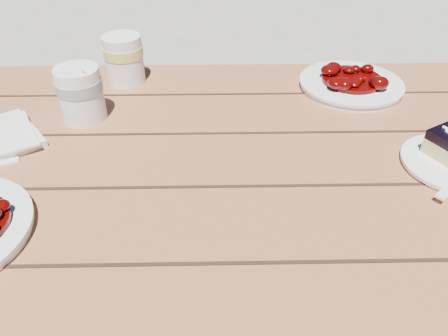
{
  "coord_description": "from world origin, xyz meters",
  "views": [
    {
      "loc": [
        -0.05,
        -0.62,
        1.2
      ],
      "look_at": [
        -0.03,
        -0.11,
        0.81
      ],
      "focal_mm": 35.0,
      "sensor_mm": 36.0,
      "label": 1
    }
  ],
  "objects_px": {
    "picnic_table": "(240,224)",
    "coffee_cup": "(81,94)",
    "second_cup": "(124,59)",
    "second_plate": "(351,85)"
  },
  "relations": [
    {
      "from": "picnic_table",
      "to": "coffee_cup",
      "type": "bearing_deg",
      "value": 154.92
    },
    {
      "from": "picnic_table",
      "to": "second_cup",
      "type": "xyz_separation_m",
      "value": [
        -0.25,
        0.31,
        0.21
      ]
    },
    {
      "from": "coffee_cup",
      "to": "second_plate",
      "type": "relative_size",
      "value": 0.48
    },
    {
      "from": "picnic_table",
      "to": "second_cup",
      "type": "relative_size",
      "value": 18.8
    },
    {
      "from": "second_plate",
      "to": "second_cup",
      "type": "bearing_deg",
      "value": 174.79
    },
    {
      "from": "picnic_table",
      "to": "coffee_cup",
      "type": "xyz_separation_m",
      "value": [
        -0.31,
        0.14,
        0.21
      ]
    },
    {
      "from": "picnic_table",
      "to": "coffee_cup",
      "type": "height_order",
      "value": "coffee_cup"
    },
    {
      "from": "second_plate",
      "to": "coffee_cup",
      "type": "bearing_deg",
      "value": -167.98
    },
    {
      "from": "second_plate",
      "to": "second_cup",
      "type": "xyz_separation_m",
      "value": [
        -0.51,
        0.05,
        0.05
      ]
    },
    {
      "from": "picnic_table",
      "to": "second_plate",
      "type": "height_order",
      "value": "second_plate"
    }
  ]
}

